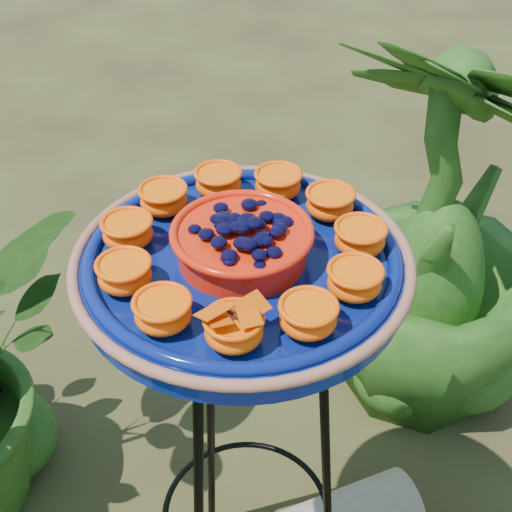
{
  "coord_description": "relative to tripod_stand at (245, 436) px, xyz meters",
  "views": [
    {
      "loc": [
        -0.11,
        -0.77,
        1.72
      ],
      "look_at": [
        0.04,
        0.03,
        1.06
      ],
      "focal_mm": 50.0,
      "sensor_mm": 36.0,
      "label": 1
    }
  ],
  "objects": [
    {
      "name": "tripod_stand",
      "position": [
        0.0,
        0.0,
        0.0
      ],
      "size": [
        0.45,
        0.45,
        0.99
      ],
      "rotation": [
        0.0,
        0.0,
        0.31
      ],
      "color": "black",
      "rests_on": "ground"
    },
    {
      "name": "feeder_dish",
      "position": [
        -0.0,
        -0.0,
        0.43
      ],
      "size": [
        0.63,
        0.63,
        0.12
      ],
      "rotation": [
        0.0,
        0.0,
        0.31
      ],
      "color": "navy",
      "rests_on": "tripod_stand"
    },
    {
      "name": "shrub_back_right",
      "position": [
        0.64,
        0.59,
        -0.03
      ],
      "size": [
        0.9,
        0.9,
        1.14
      ],
      "primitive_type": "imported",
      "rotation": [
        0.0,
        0.0,
        2.3
      ],
      "color": "#1A4312",
      "rests_on": "ground"
    }
  ]
}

